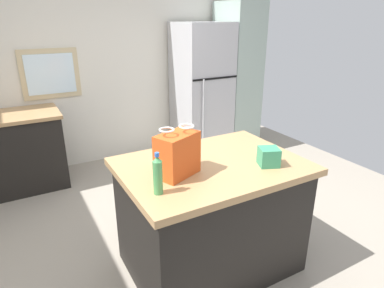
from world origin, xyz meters
name	(u,v)px	position (x,y,z in m)	size (l,w,h in m)	color
ground	(174,249)	(0.00, 0.00, 0.00)	(6.01, 6.01, 0.00)	#9E9384
back_wall	(92,60)	(-0.01, 2.32, 1.38)	(5.01, 0.13, 2.76)	silver
kitchen_island	(211,215)	(0.18, -0.30, 0.46)	(1.33, 0.97, 0.91)	black
refrigerator	(201,90)	(1.40, 1.89, 0.92)	(0.70, 0.74, 1.84)	#B7B7BC
tall_cabinet	(237,77)	(2.02, 1.89, 1.06)	(0.49, 0.67, 2.11)	#9EB2A8
shopping_bag	(177,154)	(-0.12, -0.34, 1.06)	(0.33, 0.27, 0.34)	#DB511E
small_box	(269,157)	(0.52, -0.53, 0.97)	(0.14, 0.13, 0.13)	#388E66
bottle	(158,175)	(-0.34, -0.52, 1.03)	(0.06, 0.06, 0.27)	#4C9956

